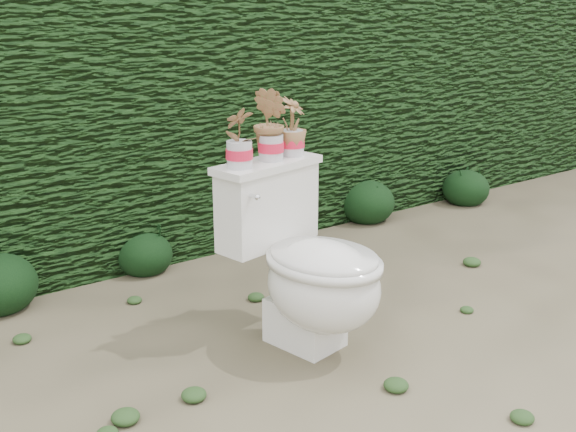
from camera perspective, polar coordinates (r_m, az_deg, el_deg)
ground at (r=3.18m, az=-1.16°, el=-10.02°), size 60.00×60.00×0.00m
hedge at (r=4.29m, az=-13.57°, el=8.05°), size 8.00×1.00×1.60m
toilet at (r=3.03m, az=1.66°, el=-4.14°), size 0.58×0.75×0.78m
potted_plant_left at (r=2.92m, az=-3.89°, el=6.07°), size 0.13×0.09×0.24m
potted_plant_center at (r=3.04m, az=-1.37°, el=7.16°), size 0.13×0.17×0.30m
potted_plant_right at (r=3.14m, az=0.32°, el=6.94°), size 0.19×0.19×0.24m
liriope_clump_3 at (r=3.99m, az=-11.31°, el=-2.61°), size 0.31×0.31×0.25m
liriope_clump_4 at (r=4.30m, az=-0.34°, el=-0.49°), size 0.35×0.35×0.28m
liriope_clump_5 at (r=4.80m, az=6.24°, el=1.40°), size 0.37×0.37×0.30m
liriope_clump_6 at (r=5.31m, az=13.89°, el=2.42°), size 0.33×0.33×0.27m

